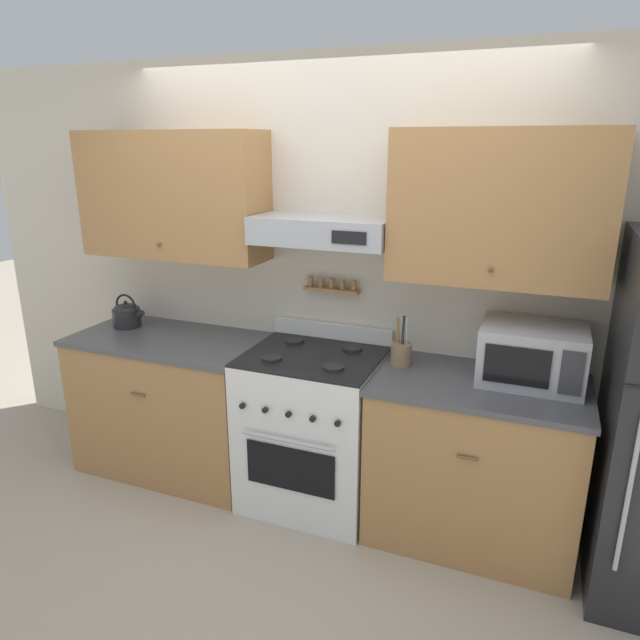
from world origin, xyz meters
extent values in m
plane|color=#B2A38E|center=(0.00, 0.00, 0.00)|extent=(16.00, 16.00, 0.00)
cube|color=beige|center=(0.00, 0.70, 1.27)|extent=(5.20, 0.08, 2.55)
cube|color=#AD7A47|center=(-0.98, 0.50, 1.76)|extent=(1.18, 0.33, 0.75)
sphere|color=brown|center=(-0.98, 0.32, 1.49)|extent=(0.02, 0.02, 0.02)
cube|color=#AD7A47|center=(0.92, 0.50, 1.76)|extent=(1.05, 0.33, 0.75)
sphere|color=brown|center=(0.92, 0.32, 1.49)|extent=(0.02, 0.02, 0.02)
cube|color=#ADAFB5|center=(0.00, 0.48, 1.60)|extent=(0.77, 0.37, 0.15)
cube|color=black|center=(0.22, 0.29, 1.60)|extent=(0.18, 0.01, 0.07)
cube|color=#AD7A47|center=(0.00, 0.62, 1.23)|extent=(0.34, 0.07, 0.02)
cylinder|color=olive|center=(-0.14, 0.62, 1.27)|extent=(0.03, 0.03, 0.06)
cylinder|color=olive|center=(-0.07, 0.62, 1.27)|extent=(0.03, 0.03, 0.06)
cylinder|color=olive|center=(0.00, 0.62, 1.27)|extent=(0.03, 0.03, 0.06)
cylinder|color=olive|center=(0.07, 0.62, 1.27)|extent=(0.03, 0.03, 0.06)
cylinder|color=olive|center=(0.14, 0.62, 1.27)|extent=(0.03, 0.03, 0.06)
cube|color=#AD7A47|center=(-0.98, 0.34, 0.44)|extent=(1.18, 0.64, 0.87)
cube|color=#4C4C51|center=(-0.98, 0.34, 0.89)|extent=(1.21, 0.67, 0.03)
cylinder|color=brown|center=(-0.98, 0.01, 0.65)|extent=(0.10, 0.01, 0.01)
cube|color=#AD7A47|center=(0.92, 0.34, 0.44)|extent=(1.05, 0.64, 0.87)
cube|color=#4C4C51|center=(0.92, 0.34, 0.89)|extent=(1.07, 0.67, 0.03)
cylinder|color=brown|center=(0.92, 0.01, 0.65)|extent=(0.10, 0.01, 0.01)
cube|color=white|center=(0.00, 0.33, 0.46)|extent=(0.76, 0.65, 0.92)
cube|color=black|center=(0.00, 0.00, 0.38)|extent=(0.51, 0.01, 0.26)
cylinder|color=#ADAFB5|center=(0.00, -0.02, 0.57)|extent=(0.53, 0.02, 0.02)
cube|color=black|center=(0.00, 0.33, 0.92)|extent=(0.76, 0.65, 0.01)
cylinder|color=#232326|center=(-0.18, 0.18, 0.94)|extent=(0.11, 0.11, 0.02)
cylinder|color=#232326|center=(0.18, 0.18, 0.94)|extent=(0.11, 0.11, 0.02)
cylinder|color=#232326|center=(-0.18, 0.49, 0.94)|extent=(0.11, 0.11, 0.02)
cylinder|color=#232326|center=(0.18, 0.49, 0.94)|extent=(0.11, 0.11, 0.02)
cylinder|color=black|center=(-0.27, -0.01, 0.71)|extent=(0.03, 0.02, 0.03)
cylinder|color=black|center=(-0.14, -0.01, 0.71)|extent=(0.03, 0.02, 0.03)
cylinder|color=black|center=(0.00, -0.01, 0.71)|extent=(0.03, 0.02, 0.03)
cylinder|color=black|center=(0.14, -0.01, 0.71)|extent=(0.03, 0.02, 0.03)
cylinder|color=black|center=(0.27, -0.01, 0.71)|extent=(0.03, 0.02, 0.03)
cube|color=white|center=(0.00, 0.63, 0.97)|extent=(0.76, 0.04, 0.09)
cylinder|color=#ADAFB5|center=(1.57, -0.11, 0.68)|extent=(0.02, 0.02, 0.72)
cylinder|color=#232326|center=(-1.36, 0.42, 0.97)|extent=(0.18, 0.18, 0.12)
ellipsoid|color=#232326|center=(-1.36, 0.42, 1.03)|extent=(0.17, 0.17, 0.07)
sphere|color=black|center=(-1.36, 0.42, 1.07)|extent=(0.02, 0.02, 0.02)
cylinder|color=#232326|center=(-1.28, 0.42, 0.98)|extent=(0.11, 0.04, 0.09)
torus|color=black|center=(-1.36, 0.42, 1.05)|extent=(0.16, 0.01, 0.16)
cube|color=#ADAFB5|center=(1.14, 0.44, 1.05)|extent=(0.50, 0.39, 0.30)
cube|color=black|center=(1.08, 0.24, 1.05)|extent=(0.30, 0.01, 0.19)
cube|color=#38383D|center=(1.32, 0.24, 1.05)|extent=(0.10, 0.01, 0.21)
cylinder|color=#8E7051|center=(0.48, 0.42, 0.97)|extent=(0.11, 0.11, 0.12)
cylinder|color=olive|center=(0.46, 0.41, 1.10)|extent=(0.01, 0.05, 0.16)
cylinder|color=#28282B|center=(0.49, 0.42, 1.10)|extent=(0.01, 0.04, 0.16)
cylinder|color=#B2B2B7|center=(0.50, 0.43, 1.10)|extent=(0.01, 0.03, 0.16)
camera|label=1|loc=(1.14, -2.44, 2.07)|focal=32.00mm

